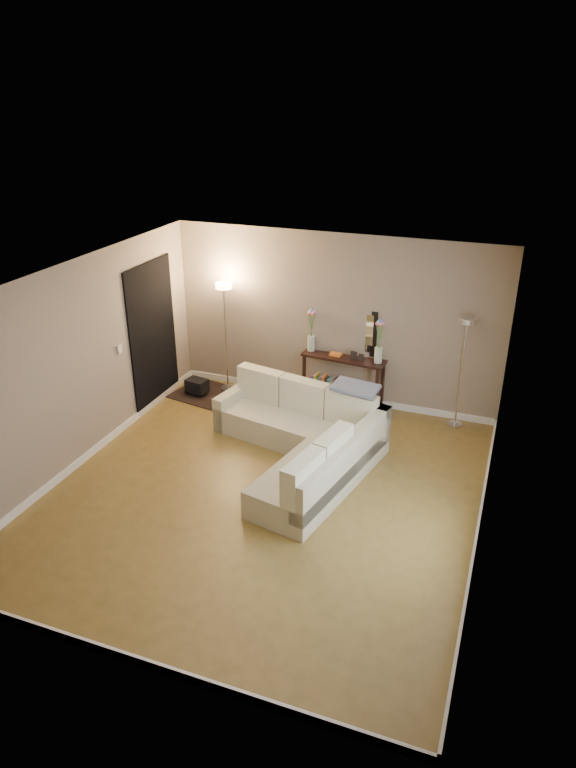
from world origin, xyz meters
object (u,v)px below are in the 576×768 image
(console_table, at_px, (338,377))
(floor_lamp_unlit, at_px, (464,351))
(floor_lamp_lit, at_px, (225,316))
(sectional_sofa, at_px, (305,438))

(console_table, xyz_separation_m, floor_lamp_unlit, (1.81, -0.11, 0.72))
(console_table, xyz_separation_m, floor_lamp_lit, (-1.80, -0.15, 0.81))
(floor_lamp_lit, height_order, floor_lamp_unlit, floor_lamp_lit)
(sectional_sofa, xyz_separation_m, console_table, (-0.07, 1.73, 0.13))
(floor_lamp_lit, relative_size, floor_lamp_unlit, 1.08)
(floor_lamp_unlit, bearing_deg, console_table, 176.57)
(console_table, relative_size, floor_lamp_lit, 0.74)
(console_table, bearing_deg, sectional_sofa, -87.57)
(floor_lamp_lit, bearing_deg, sectional_sofa, -40.27)
(sectional_sofa, bearing_deg, floor_lamp_lit, 139.73)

